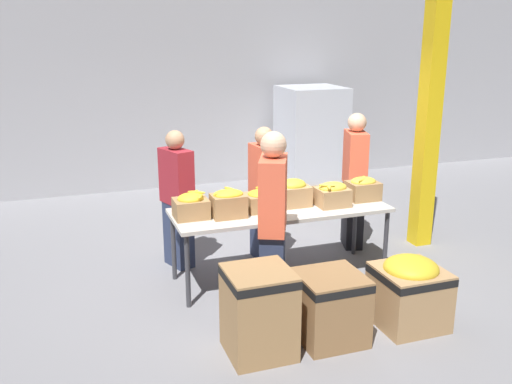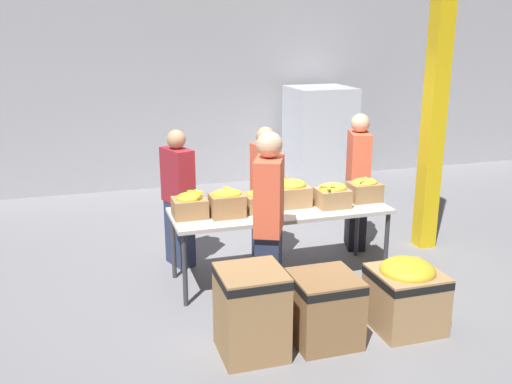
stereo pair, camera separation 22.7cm
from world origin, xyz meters
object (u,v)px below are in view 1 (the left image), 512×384
(volunteer_0, at_px, (177,200))
(volunteer_3, at_px, (264,195))
(banana_box_0, at_px, (191,206))
(donation_bin_1, at_px, (330,305))
(banana_box_1, at_px, (228,203))
(banana_box_2, at_px, (262,200))
(volunteer_2, at_px, (273,227))
(banana_box_5, at_px, (363,188))
(volunteer_1, at_px, (354,182))
(donation_bin_0, at_px, (259,309))
(donation_bin_2, at_px, (409,289))
(support_pillar, at_px, (432,86))
(banana_box_3, at_px, (293,192))
(pallet_stack_0, at_px, (311,138))
(banana_box_4, at_px, (332,194))
(sorting_table, at_px, (281,214))

(volunteer_0, height_order, volunteer_3, volunteer_3)
(banana_box_0, height_order, donation_bin_1, banana_box_0)
(banana_box_1, relative_size, banana_box_2, 1.00)
(volunteer_2, bearing_deg, banana_box_5, -37.04)
(volunteer_1, bearing_deg, donation_bin_1, -15.96)
(banana_box_1, height_order, donation_bin_0, banana_box_1)
(banana_box_5, bearing_deg, volunteer_1, 69.79)
(volunteer_3, xyz_separation_m, donation_bin_0, (-0.75, -1.96, -0.39))
(donation_bin_1, distance_m, donation_bin_2, 0.81)
(volunteer_2, bearing_deg, banana_box_2, 12.31)
(volunteer_2, relative_size, donation_bin_2, 2.66)
(donation_bin_2, bearing_deg, volunteer_3, 110.15)
(support_pillar, bearing_deg, banana_box_1, -169.94)
(banana_box_5, bearing_deg, banana_box_0, 179.83)
(banana_box_1, distance_m, donation_bin_0, 1.41)
(banana_box_3, relative_size, donation_bin_2, 0.51)
(banana_box_0, distance_m, pallet_stack_0, 4.50)
(volunteer_3, bearing_deg, banana_box_4, 32.93)
(sorting_table, height_order, banana_box_4, banana_box_4)
(volunteer_2, xyz_separation_m, support_pillar, (2.46, 1.14, 1.11))
(banana_box_0, xyz_separation_m, banana_box_2, (0.76, -0.00, -0.01))
(sorting_table, bearing_deg, banana_box_0, 178.87)
(volunteer_2, bearing_deg, volunteer_0, 47.16)
(banana_box_1, height_order, volunteer_3, volunteer_3)
(volunteer_0, xyz_separation_m, support_pillar, (3.07, -0.31, 1.21))
(banana_box_3, relative_size, volunteer_2, 0.19)
(volunteer_1, xyz_separation_m, volunteer_3, (-1.20, -0.02, -0.05))
(banana_box_1, height_order, banana_box_4, banana_box_1)
(banana_box_4, distance_m, donation_bin_2, 1.41)
(volunteer_0, bearing_deg, banana_box_0, -20.22)
(volunteer_0, distance_m, donation_bin_2, 2.73)
(sorting_table, xyz_separation_m, banana_box_0, (-0.97, 0.02, 0.18))
(pallet_stack_0, bearing_deg, banana_box_4, -111.04)
(donation_bin_1, distance_m, pallet_stack_0, 5.24)
(banana_box_0, xyz_separation_m, pallet_stack_0, (2.91, 3.43, -0.08))
(banana_box_0, relative_size, volunteer_2, 0.19)
(banana_box_5, height_order, volunteer_2, volunteer_2)
(volunteer_2, bearing_deg, donation_bin_2, -95.11)
(volunteer_2, bearing_deg, volunteer_3, 7.91)
(banana_box_0, bearing_deg, banana_box_5, -0.17)
(banana_box_2, distance_m, support_pillar, 2.57)
(banana_box_0, xyz_separation_m, donation_bin_1, (0.91, -1.38, -0.60))
(banana_box_2, bearing_deg, donation_bin_1, -84.00)
(volunteer_0, bearing_deg, banana_box_1, 4.69)
(sorting_table, distance_m, banana_box_2, 0.27)
(donation_bin_1, bearing_deg, volunteer_3, 87.42)
(banana_box_4, relative_size, pallet_stack_0, 0.21)
(banana_box_3, xyz_separation_m, pallet_stack_0, (1.76, 3.38, -0.10))
(sorting_table, height_order, banana_box_1, banana_box_1)
(volunteer_3, height_order, donation_bin_2, volunteer_3)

